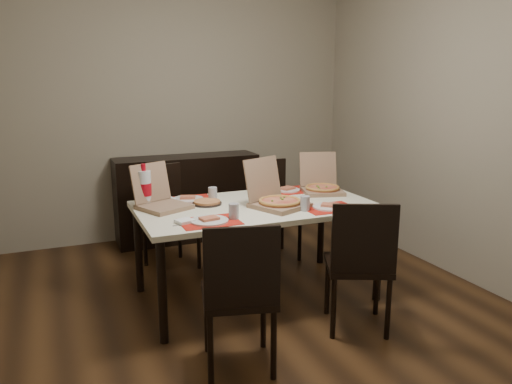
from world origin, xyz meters
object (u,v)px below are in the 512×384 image
Objects in this scene: dining_table at (256,213)px; chair_near_right at (360,261)px; chair_far_right at (271,204)px; chair_near_left at (240,291)px; dip_bowl at (255,196)px; chair_far_left at (167,212)px; sideboard at (188,198)px; pizza_box_center at (277,200)px; soda_bottle at (144,188)px.

chair_near_right is (0.42, -0.80, -0.17)m from dining_table.
chair_near_right and chair_far_right have the same top height.
chair_near_left reaches higher than dip_bowl.
chair_near_left is 1.88m from chair_far_left.
dining_table is at bearing -86.10° from sideboard.
sideboard is 1.44m from dip_bowl.
pizza_box_center is (0.61, -1.06, 0.30)m from chair_far_left.
chair_far_right is 2.86× the size of soda_bottle.
dip_bowl is 0.89m from soda_bottle.
soda_bottle is (-0.91, 0.41, 0.08)m from pizza_box_center.
chair_near_right is at bearing -62.29° from chair_far_left.
chair_far_left is 8.64× the size of dip_bowl.
chair_far_left reaches higher than dining_table.
sideboard reaches higher than dining_table.
chair_far_right is at bearing 54.53° from dip_bowl.
pizza_box_center is at bearing -82.57° from sideboard.
chair_far_left is 1.00m from chair_far_right.
sideboard is 1.57m from soda_bottle.
pizza_box_center is (-0.30, 0.68, 0.30)m from chair_near_right.
chair_near_left is at bearing -90.14° from chair_far_left.
dining_table is 16.73× the size of dip_bowl.
chair_near_left is 0.93m from chair_near_right.
chair_near_left and chair_far_left have the same top height.
chair_far_left is 1.26m from pizza_box_center.
dip_bowl is (-0.03, 0.36, -0.04)m from pizza_box_center.
soda_bottle is (-1.29, -0.52, 0.38)m from chair_far_right.
chair_far_right is at bearing 58.54° from dining_table.
chair_near_left is 8.64× the size of dip_bowl.
sideboard is 1.02m from chair_far_right.
chair_near_left is 2.02m from chair_far_right.
chair_near_left and chair_near_right have the same top height.
soda_bottle is (-0.68, -1.34, 0.44)m from sideboard.
chair_far_left is 2.86× the size of soda_bottle.
chair_far_left is at bearing 129.37° from dip_bowl.
soda_bottle reaches higher than dip_bowl.
sideboard is at bearing 93.90° from dining_table.
chair_near_left is (-0.38, -2.57, 0.06)m from sideboard.
dining_table is at bearing 117.77° from chair_near_right.
chair_far_right is 1.85× the size of pizza_box_center.
dip_bowl is at bearing -125.47° from chair_far_right.
sideboard is 2.49m from chair_near_right.
soda_bottle is (-0.30, 1.23, 0.38)m from chair_near_left.
chair_far_left is (0.00, 1.88, 0.00)m from chair_near_left.
dining_table is 0.87m from soda_bottle.
pizza_box_center is at bearing -24.26° from soda_bottle.
chair_near_right is 0.80m from pizza_box_center.
dining_table is 1.08m from chair_near_left.
sideboard is 2.60m from chair_near_left.
chair_far_right is 1.05m from pizza_box_center.
chair_near_right is at bearing -65.87° from pizza_box_center.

